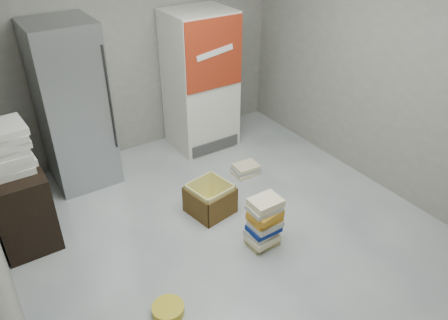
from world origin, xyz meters
The scene contains 10 objects.
ground centered at (0.00, 0.00, 0.00)m, with size 5.00×5.00×0.00m, color #BBBBB6.
room_shell centered at (0.00, 0.00, 1.80)m, with size 4.04×5.04×2.82m.
steel_fridge centered at (-0.90, 2.13, 0.95)m, with size 0.70×0.72×1.90m.
coke_cooler centered at (0.75, 2.12, 0.90)m, with size 0.80×0.73×1.80m.
wood_shelf centered at (-1.73, 1.40, 0.40)m, with size 0.50×0.80×0.80m, color black.
supply_box_stack centered at (-1.72, 1.40, 1.03)m, with size 0.44×0.44×0.45m.
phonebook_stack_main centered at (0.19, -0.01, 0.27)m, with size 0.33×0.31×0.55m.
phonebook_stack_side centered at (0.78, 1.12, 0.07)m, with size 0.31×0.25×0.13m.
cardboard_box centered at (0.03, 0.73, 0.14)m, with size 0.50×0.50×0.35m.
bucket_lid centered at (-0.98, -0.24, 0.04)m, with size 0.27×0.27×0.07m, color gold.
Camera 1 is at (-1.92, -2.53, 3.01)m, focal length 35.00 mm.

